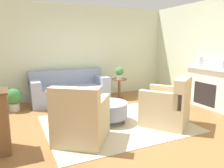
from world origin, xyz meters
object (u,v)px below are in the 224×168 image
at_px(side_table, 119,85).
at_px(vase_mantel_far, 223,66).
at_px(couch, 70,91).
at_px(armchair_left, 81,121).
at_px(vase_mantel_near, 201,62).
at_px(potted_plant_on_side_table, 119,72).
at_px(armchair_right, 168,107).
at_px(ottoman_table, 108,109).
at_px(potted_plant_floor, 14,98).

distance_m(side_table, vase_mantel_far, 2.85).
xyz_separation_m(couch, armchair_left, (-0.48, -2.63, 0.05)).
height_order(vase_mantel_near, potted_plant_on_side_table, vase_mantel_near).
bearing_deg(vase_mantel_far, armchair_right, -173.63).
relative_size(armchair_left, armchair_right, 1.00).
xyz_separation_m(couch, potted_plant_on_side_table, (1.46, -0.27, 0.47)).
relative_size(ottoman_table, vase_mantel_near, 3.28).
xyz_separation_m(armchair_right, vase_mantel_near, (1.80, 0.89, 0.78)).
bearing_deg(couch, potted_plant_floor, -170.29).
bearing_deg(potted_plant_on_side_table, side_table, 0.00).
height_order(ottoman_table, side_table, side_table).
xyz_separation_m(ottoman_table, vase_mantel_near, (2.86, 0.22, 0.88)).
xyz_separation_m(armchair_right, side_table, (0.08, 2.35, 0.02)).
height_order(couch, ottoman_table, couch).
relative_size(vase_mantel_far, potted_plant_floor, 0.34).
bearing_deg(armchair_right, potted_plant_on_side_table, 88.02).
height_order(potted_plant_on_side_table, potted_plant_floor, potted_plant_on_side_table).
bearing_deg(armchair_left, vase_mantel_far, 3.14).
distance_m(couch, armchair_left, 2.67).
bearing_deg(ottoman_table, couch, 99.17).
bearing_deg(armchair_left, side_table, 50.47).
bearing_deg(armchair_right, potted_plant_floor, 140.29).
bearing_deg(ottoman_table, potted_plant_floor, 136.51).
height_order(couch, potted_plant_floor, couch).
height_order(vase_mantel_far, potted_plant_on_side_table, vase_mantel_far).
xyz_separation_m(ottoman_table, vase_mantel_far, (2.86, -0.47, 0.86)).
relative_size(potted_plant_on_side_table, potted_plant_floor, 0.60).
height_order(armchair_left, armchair_right, same).
bearing_deg(armchair_left, armchair_right, 0.00).
bearing_deg(vase_mantel_far, potted_plant_on_side_table, 128.51).
relative_size(side_table, vase_mantel_near, 2.36).
bearing_deg(armchair_right, vase_mantel_near, 26.46).
height_order(side_table, potted_plant_floor, side_table).
bearing_deg(vase_mantel_far, potted_plant_floor, 154.97).
height_order(armchair_right, vase_mantel_near, vase_mantel_near).
height_order(armchair_right, ottoman_table, armchair_right).
bearing_deg(vase_mantel_far, armchair_left, -176.86).
xyz_separation_m(armchair_left, vase_mantel_near, (3.66, 0.89, 0.78)).
bearing_deg(vase_mantel_near, potted_plant_floor, 162.36).
height_order(vase_mantel_near, vase_mantel_far, vase_mantel_near).
xyz_separation_m(armchair_left, armchair_right, (1.86, 0.00, 0.00)).
bearing_deg(armchair_right, couch, 117.69).
distance_m(side_table, potted_plant_floor, 2.94).
relative_size(armchair_right, potted_plant_on_side_table, 3.35).
bearing_deg(ottoman_table, armchair_left, -140.00).
bearing_deg(ottoman_table, vase_mantel_far, -9.33).
bearing_deg(potted_plant_on_side_table, armchair_right, -91.98).
relative_size(armchair_left, ottoman_table, 1.40).
height_order(vase_mantel_far, potted_plant_floor, vase_mantel_far).
bearing_deg(side_table, potted_plant_floor, 179.63).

